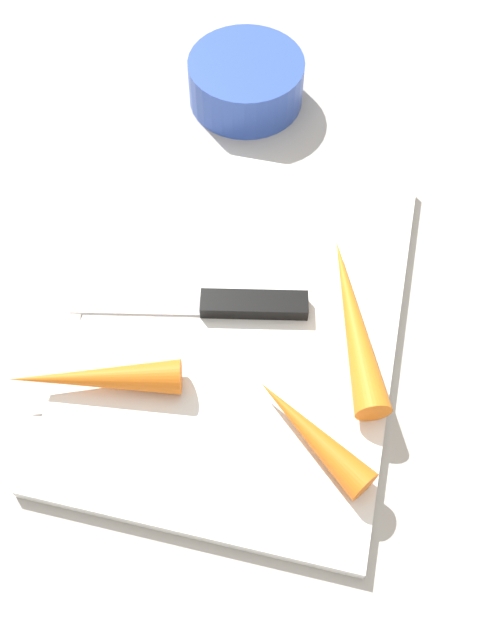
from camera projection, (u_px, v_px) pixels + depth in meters
ground_plane at (240, 327)px, 0.59m from camera, size 1.40×1.40×0.00m
cutting_board at (240, 324)px, 0.59m from camera, size 0.36×0.26×0.01m
knife at (238, 304)px, 0.58m from camera, size 0.06×0.20×0.01m
carrot_longest at (353, 320)px, 0.57m from camera, size 0.16×0.08×0.03m
carrot_medium at (95, 378)px, 0.54m from camera, size 0.06×0.14×0.03m
carrot_shortest at (311, 433)px, 0.52m from camera, size 0.09×0.11×0.03m
small_bowl at (246, 81)px, 0.71m from camera, size 0.12×0.12×0.05m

